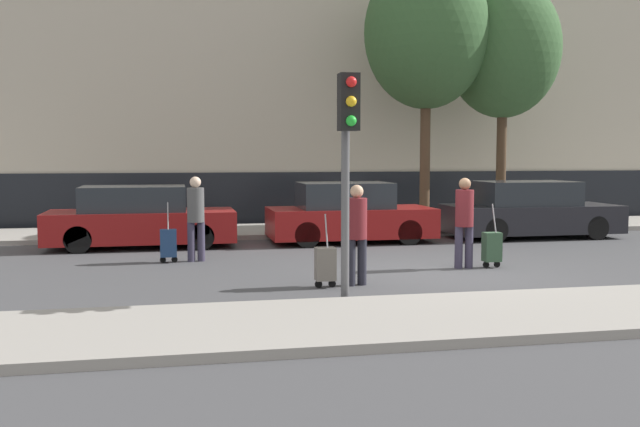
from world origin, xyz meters
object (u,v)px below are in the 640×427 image
pedestrian_left (196,213)px  trolley_right (492,247)px  parked_car_1 (349,215)px  trolley_center (325,264)px  parked_car_2 (529,211)px  pedestrian_right (464,217)px  traffic_light (347,140)px  parked_car_0 (139,219)px  bare_tree_down_street (426,33)px  bare_tree_near_crossing (503,49)px  trolley_left (168,243)px  pedestrian_center (357,229)px

pedestrian_left → trolley_right: (5.45, -1.96, -0.57)m
parked_car_1 → trolley_center: 5.99m
parked_car_2 → trolley_right: bearing=-125.3°
pedestrian_right → traffic_light: (-2.91, -2.62, 1.38)m
parked_car_0 → bare_tree_down_street: bare_tree_down_street is taller
traffic_light → pedestrian_left: bearing=113.6°
parked_car_0 → trolley_center: 6.57m
trolley_center → bare_tree_near_crossing: bare_tree_near_crossing is taller
parked_car_0 → trolley_center: size_ratio=3.56×
parked_car_0 → pedestrian_left: (1.20, -2.46, 0.31)m
parked_car_2 → bare_tree_near_crossing: bearing=84.2°
parked_car_0 → bare_tree_down_street: 9.17m
parked_car_2 → trolley_left: size_ratio=3.66×
trolley_right → bare_tree_down_street: size_ratio=0.16×
pedestrian_right → pedestrian_center: bearing=32.1°
parked_car_0 → pedestrian_right: (6.10, -4.38, 0.31)m
parked_car_2 → trolley_left: bearing=-164.7°
parked_car_0 → bare_tree_near_crossing: (9.96, 2.05, 4.43)m
pedestrian_right → bare_tree_near_crossing: bare_tree_near_crossing is taller
parked_car_1 → trolley_right: size_ratio=3.28×
traffic_light → bare_tree_near_crossing: size_ratio=0.47×
parked_car_2 → pedestrian_left: bearing=-164.2°
pedestrian_right → traffic_light: 4.15m
parked_car_2 → trolley_center: 8.74m
pedestrian_center → traffic_light: size_ratio=0.50×
parked_car_2 → pedestrian_left: 8.88m
trolley_center → pedestrian_left: bearing=120.4°
trolley_center → bare_tree_near_crossing: 11.39m
parked_car_1 → trolley_left: 4.96m
trolley_right → traffic_light: traffic_light is taller
parked_car_0 → trolley_right: 7.99m
parked_car_2 → pedestrian_center: pedestrian_center is taller
parked_car_1 → traffic_light: traffic_light is taller
parked_car_2 → traffic_light: (-6.56, -6.95, 1.67)m
parked_car_0 → bare_tree_down_street: size_ratio=0.57×
parked_car_0 → pedestrian_right: pedestrian_right is taller
pedestrian_left → trolley_left: 0.80m
pedestrian_center → bare_tree_near_crossing: size_ratio=0.24×
parked_car_1 → trolley_left: parked_car_1 is taller
pedestrian_center → trolley_left: bearing=123.9°
bare_tree_near_crossing → parked_car_1: bearing=-157.1°
pedestrian_left → pedestrian_center: size_ratio=1.03×
pedestrian_left → trolley_right: size_ratio=1.40×
trolley_right → trolley_center: bearing=-159.1°
parked_car_0 → pedestrian_right: size_ratio=2.49×
parked_car_0 → parked_car_2: bearing=-0.3°
parked_car_1 → trolley_center: (-1.81, -5.70, -0.29)m
trolley_left → pedestrian_center: (3.02, -3.12, 0.54)m
pedestrian_left → bare_tree_near_crossing: bare_tree_near_crossing is taller
parked_car_2 → traffic_light: size_ratio=1.35×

